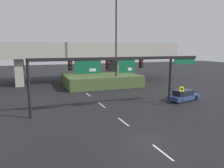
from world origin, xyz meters
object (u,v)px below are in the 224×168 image
Objects in this scene: signal_gantry at (118,66)px; parked_sedan_near_right at (184,96)px; speed_limit_sign at (181,93)px; highway_light_pole_near at (116,37)px.

signal_gantry is 4.09× the size of parked_sedan_near_right.
speed_limit_sign is 0.49× the size of parked_sedan_near_right.
signal_gantry is at bearing 169.74° from parked_sedan_near_right.
highway_light_pole_near is at bearing 100.33° from speed_limit_sign.
signal_gantry is at bearing 168.66° from speed_limit_sign.
highway_light_pole_near is (4.77, 12.60, 3.80)m from signal_gantry.
highway_light_pole_near is 15.08m from parked_sedan_near_right.
speed_limit_sign is at bearing -79.67° from highway_light_pole_near.
highway_light_pole_near is at bearing 69.25° from signal_gantry.
signal_gantry is 1.20× the size of highway_light_pole_near.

